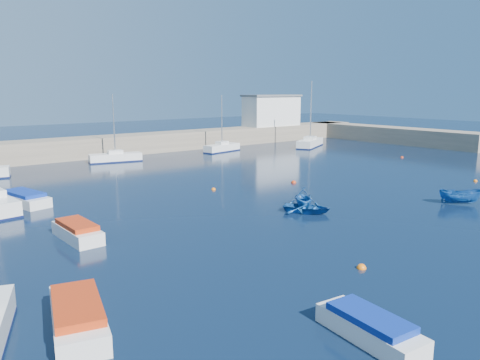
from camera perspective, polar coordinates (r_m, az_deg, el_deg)
ground at (r=29.63m, az=20.74°, el=-6.89°), size 220.00×220.00×0.00m
back_wall at (r=65.41m, az=-16.11°, el=4.00°), size 96.00×4.50×2.60m
right_arm at (r=82.96m, az=17.68°, el=5.29°), size 4.50×32.00×2.60m
harbor_office at (r=81.29m, az=3.87°, el=8.36°), size 10.00×4.00×5.00m
sailboat_6 at (r=59.51m, az=-14.94°, el=2.71°), size 6.47×3.03×8.22m
sailboat_7 at (r=67.13m, az=-2.21°, el=3.98°), size 6.23×2.90×7.98m
sailboat_8 at (r=73.64m, az=8.54°, el=4.53°), size 7.84×5.52×10.04m
motorboat_0 at (r=18.91m, az=-19.19°, el=-15.35°), size 2.95×5.28×1.12m
motorboat_1 at (r=29.39m, az=-19.21°, el=-5.92°), size 1.66×4.39×1.07m
motorboat_2 at (r=39.71m, az=-24.82°, el=-2.04°), size 2.88×5.33×1.04m
motorboat_3 at (r=17.93m, az=15.56°, el=-16.92°), size 1.86×4.24×0.96m
dinghy_center at (r=34.05m, az=8.15°, el=-3.39°), size 3.83×4.13×0.70m
dinghy_left at (r=35.13m, az=7.71°, el=-2.19°), size 3.87×3.95×1.58m
dinghy_right at (r=39.97m, az=25.27°, el=-1.82°), size 3.00×3.15×1.22m
buoy_0 at (r=24.34m, az=14.58°, el=-10.40°), size 0.48×0.48×0.48m
buoy_1 at (r=44.77m, az=6.55°, el=-0.36°), size 0.50×0.50×0.50m
buoy_2 at (r=50.68m, az=26.75°, el=-0.14°), size 0.38×0.38×0.38m
buoy_3 at (r=41.49m, az=-3.25°, el=-1.20°), size 0.39×0.39×0.39m
buoy_4 at (r=64.72m, az=19.13°, el=2.59°), size 0.39×0.39×0.39m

